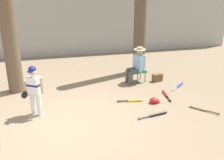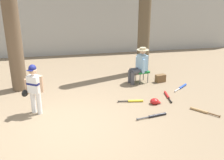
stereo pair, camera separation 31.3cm
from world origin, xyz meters
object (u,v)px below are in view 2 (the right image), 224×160
bat_black_composite (155,116)px  handbag_beside_stool (160,78)px  bat_red_barrel (167,96)px  bat_yellow_trainer (134,101)px  bat_wood_tan (201,111)px  seated_spectator (140,64)px  batting_helmet_red (155,101)px  bat_blue_youth (182,87)px  young_ballplayer (34,86)px  tree_behind_spectator (145,8)px  folding_stool (142,72)px  tree_near_player (9,5)px

bat_black_composite → handbag_beside_stool: bearing=65.6°
bat_red_barrel → bat_yellow_trainer: size_ratio=1.06×
bat_wood_tan → bat_black_composite: bearing=-179.7°
seated_spectator → bat_black_composite: seated_spectator is taller
handbag_beside_stool → batting_helmet_red: bearing=-116.5°
bat_blue_youth → seated_spectator: bearing=147.7°
seated_spectator → bat_wood_tan: 2.68m
young_ballplayer → bat_blue_youth: (4.47, 0.86, -0.71)m
bat_yellow_trainer → bat_black_composite: 0.99m
bat_black_composite → tree_behind_spectator: bearing=77.3°
bat_blue_youth → bat_yellow_trainer: same height
tree_behind_spectator → bat_wood_tan: 4.24m
bat_yellow_trainer → bat_black_composite: same height
bat_blue_youth → handbag_beside_stool: bearing=126.1°
young_ballplayer → bat_wood_tan: (4.21, -0.81, -0.71)m
tree_behind_spectator → folding_stool: 2.30m
folding_stool → bat_wood_tan: folding_stool is taller
handbag_beside_stool → bat_black_composite: handbag_beside_stool is taller
young_ballplayer → bat_black_composite: (2.94, -0.81, -0.71)m
seated_spectator → handbag_beside_stool: 0.89m
handbag_beside_stool → bat_blue_youth: bearing=-53.9°
tree_behind_spectator → bat_red_barrel: size_ratio=7.27×
handbag_beside_stool → bat_wood_tan: (0.21, -2.32, -0.10)m
young_ballplayer → seated_spectator: (3.27, 1.63, -0.10)m
bat_red_barrel → bat_black_composite: size_ratio=0.93×
seated_spectator → bat_red_barrel: (0.46, -1.32, -0.61)m
tree_near_player → bat_black_composite: tree_near_player is taller
bat_yellow_trainer → seated_spectator: bearing=67.4°
folding_stool → tree_near_player: bearing=177.8°
seated_spectator → bat_wood_tan: size_ratio=1.87×
tree_behind_spectator → bat_red_barrel: (0.01, -2.40, -2.34)m
folding_stool → tree_behind_spectator: bearing=71.1°
bat_blue_youth → young_ballplayer: bearing=-169.1°
bat_black_composite → folding_stool: bearing=80.1°
seated_spectator → young_ballplayer: bearing=-153.6°
bat_red_barrel → tree_near_player: bearing=161.0°
tree_near_player → tree_behind_spectator: bearing=11.7°
bat_black_composite → bat_red_barrel: bearing=54.5°
young_ballplayer → seated_spectator: bearing=26.4°
batting_helmet_red → tree_behind_spectator: bearing=79.1°
bat_yellow_trainer → batting_helmet_red: (0.54, -0.23, 0.04)m
handbag_beside_stool → batting_helmet_red: handbag_beside_stool is taller
handbag_beside_stool → bat_blue_youth: size_ratio=0.53×
young_ballplayer → batting_helmet_red: bearing=-1.7°
bat_wood_tan → bat_blue_youth: 1.69m
young_ballplayer → seated_spectator: 3.65m
tree_behind_spectator → seated_spectator: size_ratio=4.63×
tree_near_player → seated_spectator: (3.89, -0.17, -1.95)m
seated_spectator → handbag_beside_stool: bearing=-8.4°
tree_behind_spectator → batting_helmet_red: bearing=-100.9°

